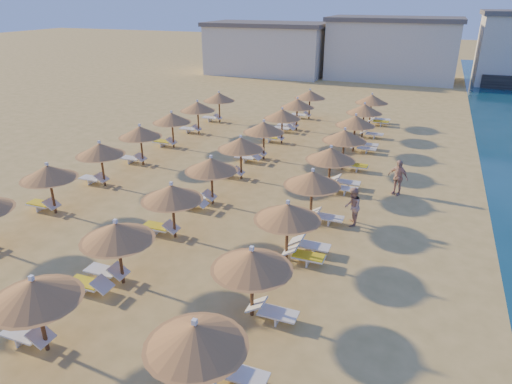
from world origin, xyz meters
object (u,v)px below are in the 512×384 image
at_px(parasol_row_west, 211,165).
at_px(beachgoer_c, 398,177).
at_px(parasol_row_east, 312,179).
at_px(beachgoer_b, 352,207).

distance_m(parasol_row_west, beachgoer_c, 9.69).
relative_size(parasol_row_east, beachgoer_b, 21.71).
relative_size(parasol_row_west, beachgoer_c, 20.84).
relative_size(parasol_row_east, beachgoer_c, 20.84).
xyz_separation_m(beachgoer_b, beachgoer_c, (1.56, 4.39, 0.04)).
xyz_separation_m(parasol_row_east, beachgoer_c, (3.39, 4.64, -1.11)).
bearing_deg(parasol_row_west, parasol_row_east, 0.00).
height_order(parasol_row_east, parasol_row_west, same).
bearing_deg(beachgoer_c, beachgoer_b, -86.85).
bearing_deg(beachgoer_b, beachgoer_c, 154.99).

